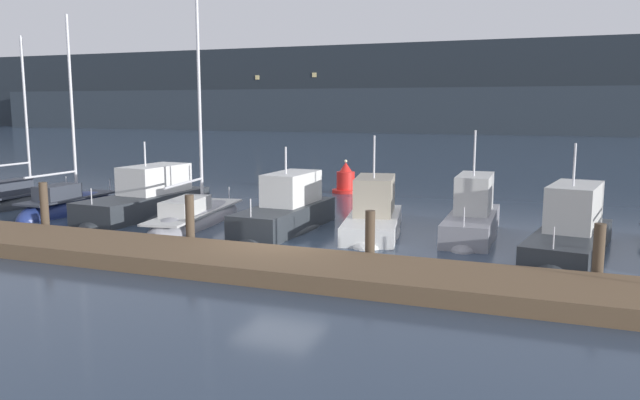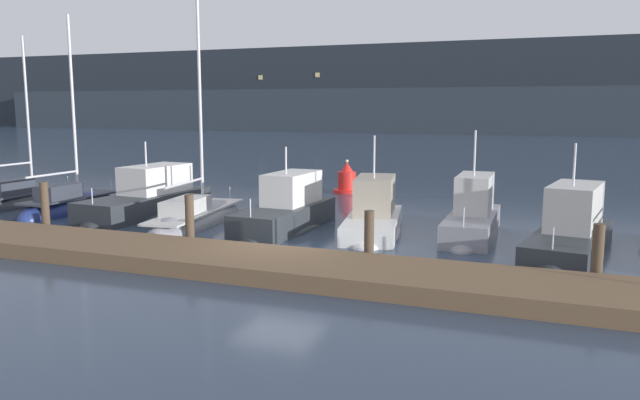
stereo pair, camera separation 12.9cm
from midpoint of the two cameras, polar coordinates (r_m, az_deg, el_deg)
ground_plane at (r=19.04m, az=-3.60°, el=-5.03°), size 400.00×400.00×0.00m
dock at (r=17.30m, az=-6.32°, el=-5.70°), size 37.40×2.80×0.45m
mooring_pile_1 at (r=23.69m, az=-23.69°, el=-0.74°), size 0.28×0.28×1.87m
mooring_pile_2 at (r=20.01m, az=-11.64°, el=-1.98°), size 0.28×0.28×1.73m
mooring_pile_3 at (r=17.58m, az=4.71°, el=-3.53°), size 0.28×0.28×1.59m
mooring_pile_4 at (r=16.92m, az=24.23°, el=-4.71°), size 0.28×0.28×1.62m
sailboat_berth_1 at (r=31.27m, az=-25.27°, el=-0.24°), size 1.38×5.79×8.32m
sailboat_berth_2 at (r=28.59m, az=-21.71°, el=-0.81°), size 1.70×5.58×9.05m
motorboat_berth_3 at (r=26.81m, az=-15.36°, el=-0.50°), size 2.78×7.01×3.57m
sailboat_berth_4 at (r=24.51m, az=-11.10°, el=-1.83°), size 2.73×7.68×11.09m
motorboat_berth_5 at (r=22.82m, az=-2.95°, el=-1.65°), size 2.14×6.06×3.48m
motorboat_berth_6 at (r=22.34m, az=5.07°, el=-2.08°), size 2.99×5.98×3.96m
motorboat_berth_7 at (r=22.32m, az=13.90°, el=-2.23°), size 1.79×5.73×4.22m
motorboat_berth_8 at (r=20.67m, az=22.03°, el=-3.63°), size 3.02×6.68×4.06m
channel_buoy at (r=32.47m, az=2.59°, el=1.76°), size 1.42×1.42×1.72m
hillside_backdrop at (r=114.29m, az=15.41°, el=9.57°), size 240.00×23.00×15.19m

